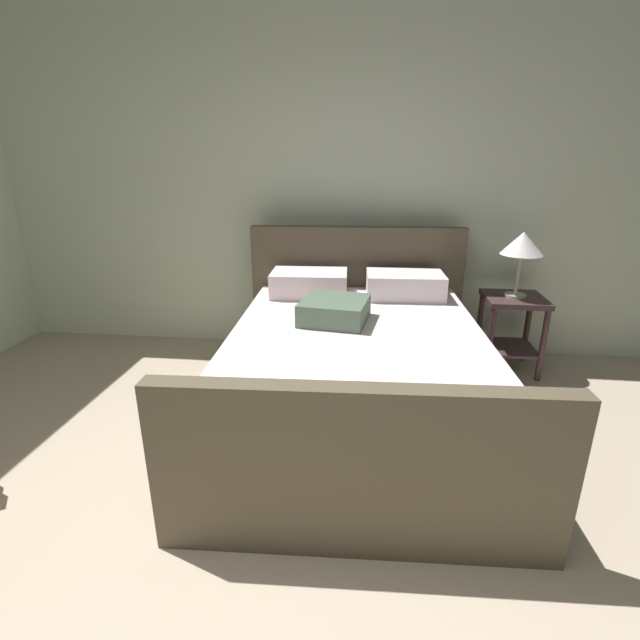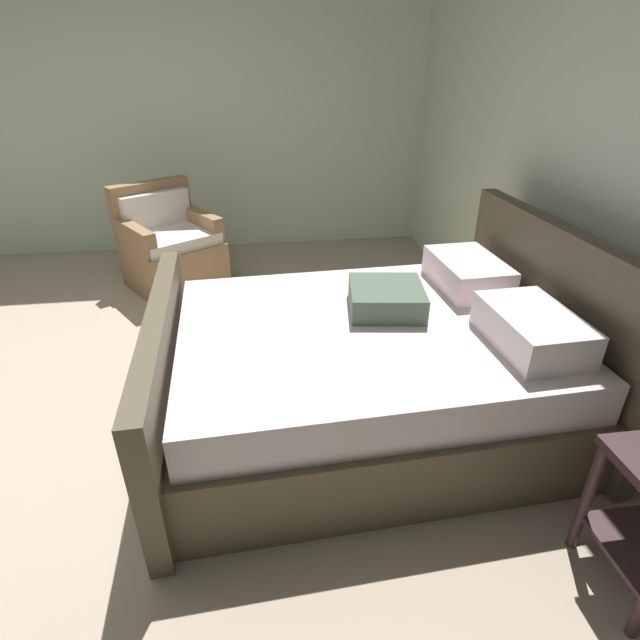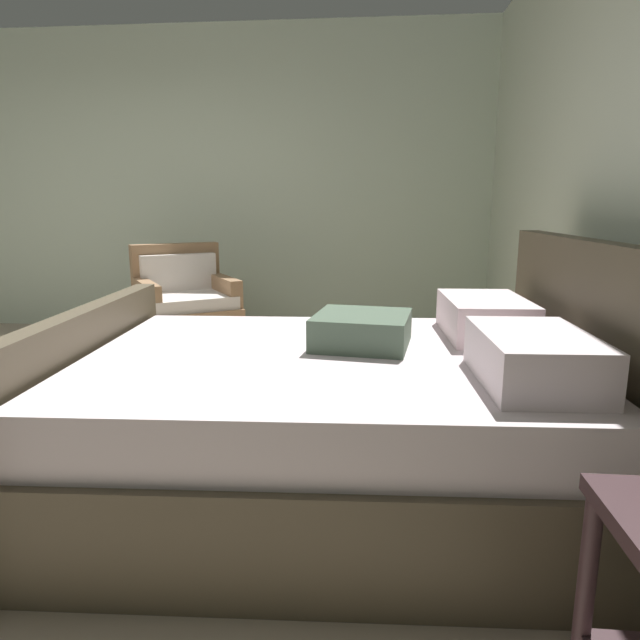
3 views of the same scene
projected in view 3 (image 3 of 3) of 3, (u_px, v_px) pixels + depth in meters
wall_side_left at (158, 184)px, 5.43m from camera, size 0.12×6.47×2.83m
bed at (337, 416)px, 2.38m from camera, size 1.80×2.29×1.09m
armchair at (186, 314)px, 4.54m from camera, size 1.01×1.00×0.90m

